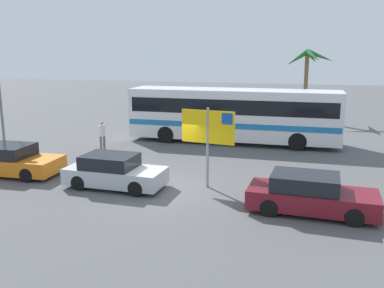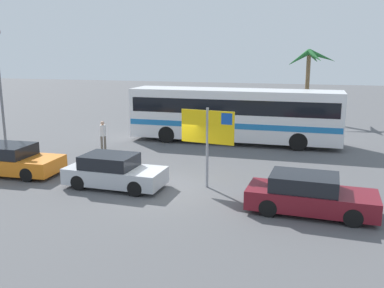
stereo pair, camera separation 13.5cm
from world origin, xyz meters
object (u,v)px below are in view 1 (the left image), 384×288
Objects in this scene: pedestrian_crossing_lot at (102,133)px; car_silver at (114,172)px; bus_front_coach at (233,113)px; ferry_sign at (209,130)px; car_orange at (9,160)px; car_maroon at (310,195)px.

car_silver is at bearing 0.77° from pedestrian_crossing_lot.
bus_front_coach is 8.78m from ferry_sign.
ferry_sign is 4.13m from car_silver.
pedestrian_crossing_lot is (-7.17, 4.83, -1.38)m from ferry_sign.
bus_front_coach is 7.66× the size of pedestrian_crossing_lot.
ferry_sign is 8.76m from pedestrian_crossing_lot.
pedestrian_crossing_lot is (1.74, 5.41, 0.31)m from car_orange.
car_orange is at bearing -131.75° from bus_front_coach.
pedestrian_crossing_lot is at bearing -149.28° from bus_front_coach.
bus_front_coach is 7.70m from pedestrian_crossing_lot.
car_maroon and car_silver have the same top height.
car_orange is 1.13× the size of car_silver.
ferry_sign is at bearing -86.15° from bus_front_coach.
car_silver is at bearing 176.97° from car_maroon.
ferry_sign is (0.59, -8.74, 0.54)m from bus_front_coach.
bus_front_coach is 2.87× the size of car_maroon.
ferry_sign is at bearing 16.88° from car_silver.
car_orange is 5.69m from pedestrian_crossing_lot.
ferry_sign reaches higher than pedestrian_crossing_lot.
pedestrian_crossing_lot reaches higher than car_silver.
bus_front_coach reaches higher than car_maroon.
car_maroon is 12.86m from car_orange.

